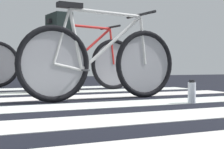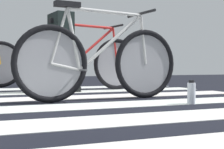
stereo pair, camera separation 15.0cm
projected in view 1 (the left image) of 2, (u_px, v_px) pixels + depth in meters
ground at (17, 105)px, 3.02m from camera, size 18.00×14.00×0.02m
crosswalk_markings at (13, 104)px, 2.99m from camera, size 5.36×4.25×0.00m
bicycle_1_of_4 at (102, 61)px, 3.37m from camera, size 1.73×0.52×0.93m
bicycle_3_of_4 at (81, 62)px, 4.55m from camera, size 1.73×0.52×0.93m
cyclist_3_of_4 at (59, 41)px, 4.39m from camera, size 0.36×0.43×1.01m
water_bottle at (192, 92)px, 3.07m from camera, size 0.07×0.07×0.21m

